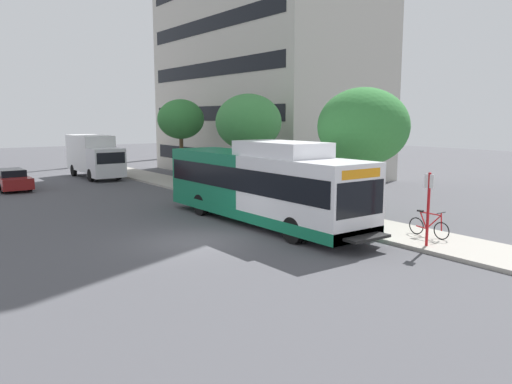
% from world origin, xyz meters
% --- Properties ---
extents(ground_plane, '(120.00, 120.00, 0.00)m').
position_xyz_m(ground_plane, '(0.00, 8.00, 0.00)').
color(ground_plane, '#4C4C51').
extents(sidewalk_curb, '(3.00, 56.00, 0.14)m').
position_xyz_m(sidewalk_curb, '(7.00, 6.00, 0.07)').
color(sidewalk_curb, '#A8A399').
rests_on(sidewalk_curb, ground).
extents(transit_bus, '(2.58, 12.25, 3.65)m').
position_xyz_m(transit_bus, '(3.90, 1.11, 1.70)').
color(transit_bus, white).
rests_on(transit_bus, ground).
extents(bus_stop_sign_pole, '(0.10, 0.36, 2.60)m').
position_xyz_m(bus_stop_sign_pole, '(5.98, -5.85, 1.65)').
color(bus_stop_sign_pole, red).
rests_on(bus_stop_sign_pole, sidewalk_curb).
extents(bicycle_parked, '(0.52, 1.76, 1.02)m').
position_xyz_m(bicycle_parked, '(7.20, -5.08, 0.56)').
color(bicycle_parked, black).
rests_on(bicycle_parked, sidewalk_curb).
extents(street_tree_near_stop, '(4.08, 4.08, 5.81)m').
position_xyz_m(street_tree_near_stop, '(8.15, -0.81, 4.21)').
color(street_tree_near_stop, '#4C3823').
rests_on(street_tree_near_stop, sidewalk_curb).
extents(street_tree_mid_block, '(3.87, 3.87, 5.86)m').
position_xyz_m(street_tree_mid_block, '(8.14, 8.03, 4.34)').
color(street_tree_mid_block, '#4C3823').
rests_on(street_tree_mid_block, sidewalk_curb).
extents(street_tree_far_block, '(3.29, 3.29, 5.76)m').
position_xyz_m(street_tree_far_block, '(7.92, 16.03, 4.48)').
color(street_tree_far_block, '#4C3823').
rests_on(street_tree_far_block, sidewalk_curb).
extents(parked_car_far_lane, '(1.80, 4.50, 1.33)m').
position_xyz_m(parked_car_far_lane, '(-2.81, 19.03, 0.66)').
color(parked_car_far_lane, maroon).
rests_on(parked_car_far_lane, ground).
extents(box_truck_background, '(2.32, 7.01, 3.25)m').
position_xyz_m(box_truck_background, '(3.73, 22.43, 1.74)').
color(box_truck_background, silver).
rests_on(box_truck_background, ground).
extents(lattice_comm_tower, '(1.10, 1.10, 28.90)m').
position_xyz_m(lattice_comm_tower, '(18.51, 36.61, 9.61)').
color(lattice_comm_tower, '#B7B7BC').
rests_on(lattice_comm_tower, ground).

